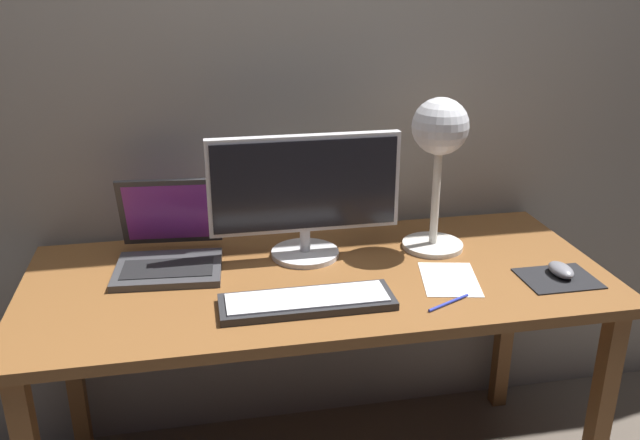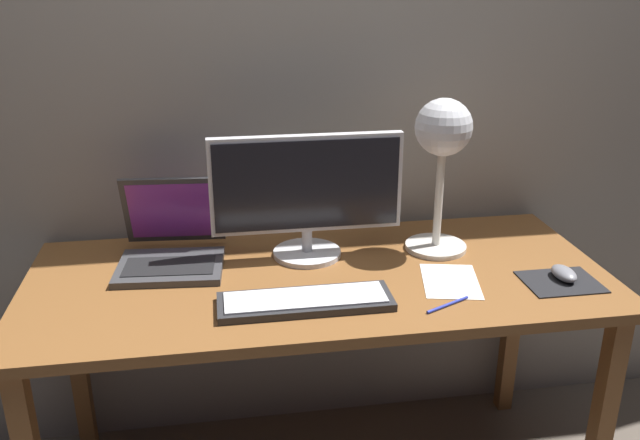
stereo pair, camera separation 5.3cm
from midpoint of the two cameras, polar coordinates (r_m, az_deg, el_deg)
name	(u,v)px [view 2 (the right image)]	position (r m, az deg, el deg)	size (l,w,h in m)	color
back_wall	(298,50)	(2.09, -1.17, 14.30)	(4.80, 0.06, 2.60)	gray
desk	(319,299)	(1.90, 0.69, -6.78)	(1.60, 0.70, 0.74)	brown
monitor	(307,192)	(1.90, -0.34, 2.43)	(0.55, 0.20, 0.36)	silver
keyboard_main	(305,301)	(1.69, -0.35, -6.92)	(0.44, 0.14, 0.03)	#28282B
laptop	(172,239)	(1.96, -11.74, -1.64)	(0.31, 0.32, 0.24)	#38383A
desk_lamp	(443,142)	(1.95, 11.17, 6.51)	(0.18, 0.18, 0.46)	beige
mousepad	(561,282)	(1.93, 20.54, -4.96)	(0.20, 0.16, 0.00)	black
mouse	(564,273)	(1.94, 20.78, -4.27)	(0.06, 0.10, 0.03)	slate
paper_sheet_near_mouse	(450,281)	(1.86, 11.85, -5.12)	(0.15, 0.21, 0.00)	white
pen	(448,305)	(1.73, 11.69, -7.08)	(0.01, 0.01, 0.14)	#2633A5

